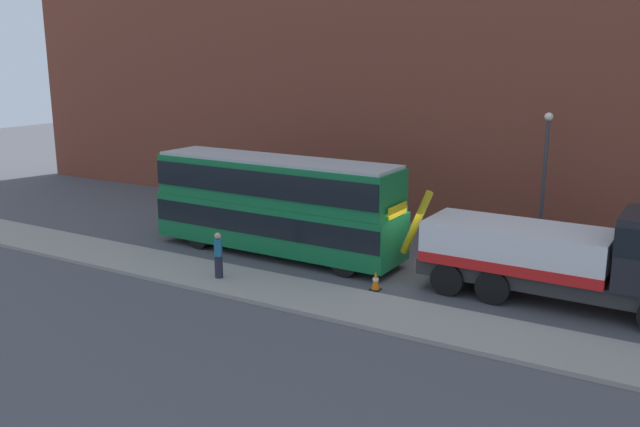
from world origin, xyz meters
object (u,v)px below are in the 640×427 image
at_px(recovery_tow_truck, 571,255).
at_px(pedestrian_onlooker, 218,256).
at_px(traffic_cone_near_bus, 376,281).
at_px(double_decker_bus, 276,202).
at_px(street_lamp, 545,169).

bearing_deg(recovery_tow_truck, pedestrian_onlooker, -160.10).
xyz_separation_m(recovery_tow_truck, traffic_cone_near_bus, (-6.16, -1.87, -1.42)).
xyz_separation_m(double_decker_bus, street_lamp, (9.29, 6.49, 1.24)).
height_order(recovery_tow_truck, street_lamp, street_lamp).
bearing_deg(traffic_cone_near_bus, pedestrian_onlooker, -158.79).
distance_m(recovery_tow_truck, double_decker_bus, 11.71).
distance_m(recovery_tow_truck, street_lamp, 7.14).
distance_m(recovery_tow_truck, traffic_cone_near_bus, 6.59).
bearing_deg(double_decker_bus, recovery_tow_truck, 0.93).
relative_size(recovery_tow_truck, street_lamp, 1.74).
bearing_deg(street_lamp, double_decker_bus, -145.07).
relative_size(double_decker_bus, street_lamp, 1.90).
bearing_deg(pedestrian_onlooker, traffic_cone_near_bus, -12.47).
height_order(double_decker_bus, pedestrian_onlooker, double_decker_bus).
bearing_deg(pedestrian_onlooker, double_decker_bus, 58.45).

